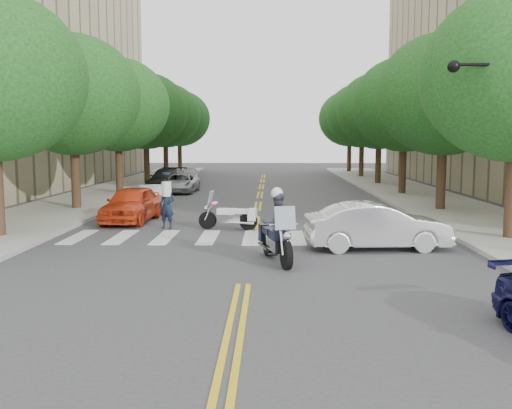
{
  "coord_description": "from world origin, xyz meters",
  "views": [
    {
      "loc": [
        0.64,
        -13.36,
        3.48
      ],
      "look_at": [
        0.17,
        5.53,
        1.3
      ],
      "focal_mm": 40.0,
      "sensor_mm": 36.0,
      "label": 1
    }
  ],
  "objects_px": {
    "motorcycle_parked": "(233,216)",
    "officer_standing": "(167,206)",
    "motorcycle_police": "(276,229)",
    "convertible": "(377,226)"
  },
  "relations": [
    {
      "from": "motorcycle_police",
      "to": "officer_standing",
      "type": "bearing_deg",
      "value": -69.32
    },
    {
      "from": "officer_standing",
      "to": "convertible",
      "type": "xyz_separation_m",
      "value": [
        7.39,
        -4.0,
        -0.14
      ]
    },
    {
      "from": "motorcycle_police",
      "to": "motorcycle_parked",
      "type": "distance_m",
      "value": 5.9
    },
    {
      "from": "motorcycle_parked",
      "to": "officer_standing",
      "type": "distance_m",
      "value": 2.62
    },
    {
      "from": "officer_standing",
      "to": "motorcycle_police",
      "type": "bearing_deg",
      "value": -34.46
    },
    {
      "from": "motorcycle_police",
      "to": "officer_standing",
      "type": "xyz_separation_m",
      "value": [
        -4.18,
        5.87,
        -0.06
      ]
    },
    {
      "from": "officer_standing",
      "to": "convertible",
      "type": "bearing_deg",
      "value": -8.36
    },
    {
      "from": "motorcycle_police",
      "to": "officer_standing",
      "type": "relative_size",
      "value": 1.46
    },
    {
      "from": "motorcycle_police",
      "to": "officer_standing",
      "type": "height_order",
      "value": "motorcycle_police"
    },
    {
      "from": "motorcycle_parked",
      "to": "officer_standing",
      "type": "relative_size",
      "value": 1.3
    }
  ]
}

